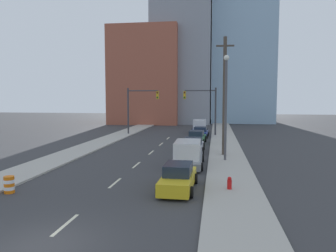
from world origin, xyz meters
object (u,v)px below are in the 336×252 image
traffic_signal_right (207,105)px  sedan_green (197,138)px  traffic_signal_left (137,104)px  sedan_yellow (178,178)px  utility_pole_right_mid (224,96)px  street_lamp (226,101)px  fire_hydrant (229,184)px  box_truck_navy (200,127)px  sedan_silver (193,145)px  box_truck_gray (188,154)px  traffic_barrel (9,185)px  sedan_blue (200,133)px

traffic_signal_right → sedan_green: 8.96m
traffic_signal_left → traffic_signal_right: size_ratio=1.00×
traffic_signal_left → sedan_yellow: size_ratio=1.40×
traffic_signal_right → utility_pole_right_mid: utility_pole_right_mid is taller
traffic_signal_right → street_lamp: street_lamp is taller
fire_hydrant → box_truck_navy: (-3.19, 30.79, 0.53)m
sedan_silver → sedan_green: 6.13m
box_truck_gray → box_truck_navy: 24.27m
traffic_signal_left → sedan_silver: size_ratio=1.54×
traffic_signal_right → traffic_barrel: 31.52m
fire_hydrant → box_truck_gray: 7.16m
traffic_signal_right → fire_hydrant: 27.88m
street_lamp → box_truck_navy: street_lamp is taller
traffic_signal_right → sedan_silver: 14.75m
traffic_barrel → box_truck_gray: bearing=43.2°
traffic_signal_left → traffic_signal_right: bearing=0.0°
box_truck_gray → sedan_green: bearing=89.3°
traffic_signal_left → street_lamp: (12.10, -18.66, 0.70)m
street_lamp → utility_pole_right_mid: bearing=91.3°
box_truck_navy → traffic_barrel: bearing=-107.3°
traffic_barrel → fire_hydrant: bearing=9.9°
utility_pole_right_mid → sedan_green: 9.73m
sedan_green → sedan_blue: size_ratio=1.14×
fire_hydrant → sedan_yellow: sedan_yellow is taller
utility_pole_right_mid → box_truck_gray: utility_pole_right_mid is taller
fire_hydrant → sedan_silver: bearing=102.5°
utility_pole_right_mid → sedan_silver: bearing=147.7°
sedan_silver → sedan_yellow: bearing=-90.1°
street_lamp → sedan_yellow: 10.35m
traffic_signal_right → box_truck_gray: bearing=-92.3°
traffic_signal_left → sedan_silver: bearing=-57.3°
traffic_signal_right → sedan_yellow: (-0.82, -27.58, -3.67)m
fire_hydrant → box_truck_navy: 30.96m
sedan_blue → utility_pole_right_mid: bearing=-76.8°
sedan_yellow → sedan_blue: (0.11, 25.44, -0.03)m
box_truck_gray → box_truck_navy: size_ratio=1.07×
fire_hydrant → street_lamp: bearing=90.0°
sedan_green → sedan_blue: sedan_green is taller
traffic_signal_left → box_truck_navy: 10.08m
traffic_barrel → sedan_yellow: 9.44m
sedan_blue → traffic_barrel: bearing=-106.7°
street_lamp → fire_hydrant: street_lamp is taller
traffic_signal_right → fire_hydrant: (2.09, -27.52, -3.94)m
fire_hydrant → traffic_signal_right: bearing=94.3°
traffic_barrel → fire_hydrant: size_ratio=1.14×
sedan_yellow → box_truck_navy: size_ratio=0.89×
sedan_blue → box_truck_navy: box_truck_navy is taller
traffic_signal_right → sedan_blue: 4.33m
sedan_silver → sedan_blue: sedan_blue is taller
fire_hydrant → sedan_silver: sedan_silver is taller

